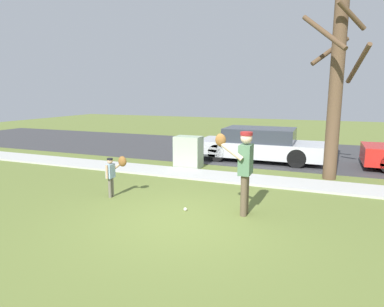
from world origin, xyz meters
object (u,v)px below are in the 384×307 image
(person_child, at_px, (114,170))
(baseball, at_px, (185,209))
(street_tree_near, at_px, (336,86))
(person_adult, at_px, (244,164))
(utility_cabinet, at_px, (188,152))
(parked_sedan_silver, at_px, (259,145))

(person_child, bearing_deg, baseball, -8.39)
(person_child, bearing_deg, street_tree_near, 37.60)
(street_tree_near, bearing_deg, person_adult, -113.90)
(person_adult, xyz_separation_m, street_tree_near, (1.73, 3.90, 1.63))
(utility_cabinet, bearing_deg, street_tree_near, 1.69)
(street_tree_near, relative_size, parked_sedan_silver, 1.11)
(parked_sedan_silver, bearing_deg, utility_cabinet, 45.25)
(person_child, distance_m, baseball, 2.13)
(person_child, relative_size, utility_cabinet, 0.94)
(person_adult, xyz_separation_m, baseball, (-1.20, -0.25, -1.06))
(parked_sedan_silver, bearing_deg, street_tree_near, 141.99)
(person_child, relative_size, street_tree_near, 0.20)
(utility_cabinet, bearing_deg, baseball, -68.54)
(baseball, xyz_separation_m, parked_sedan_silver, (0.46, 6.08, 0.58))
(street_tree_near, distance_m, parked_sedan_silver, 3.77)
(person_child, distance_m, street_tree_near, 6.60)
(person_adult, relative_size, utility_cabinet, 1.63)
(street_tree_near, height_order, parked_sedan_silver, street_tree_near)
(utility_cabinet, relative_size, parked_sedan_silver, 0.23)
(person_adult, height_order, baseball, person_adult)
(baseball, distance_m, utility_cabinet, 4.34)
(parked_sedan_silver, bearing_deg, person_adult, 97.23)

